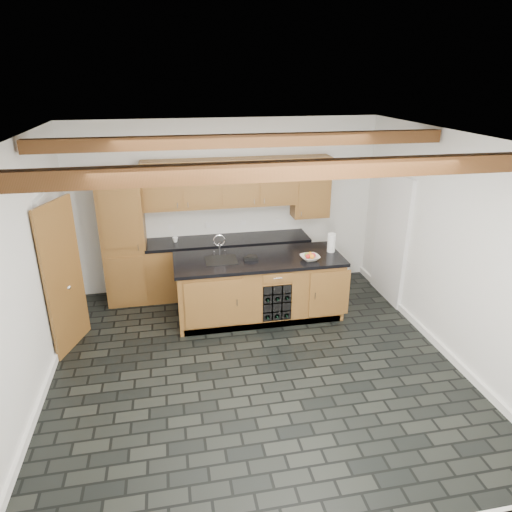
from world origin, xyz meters
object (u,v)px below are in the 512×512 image
Objects in this scene: island at (259,287)px; fruit_bowl at (310,258)px; paper_towel at (331,243)px; kitchen_scale at (251,258)px.

fruit_bowl is (0.70, -0.21, 0.50)m from island.
paper_towel is (0.41, 0.26, 0.11)m from fruit_bowl.
kitchen_scale is 0.72× the size of fruit_bowl.
island is 8.76× the size of paper_towel.
kitchen_scale reaches higher than island.
fruit_bowl is 0.50m from paper_towel.
kitchen_scale is 0.69× the size of paper_towel.
paper_towel is at bearing 2.98° from kitchen_scale.
paper_towel reaches higher than island.
fruit_bowl is at bearing -12.72° from kitchen_scale.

